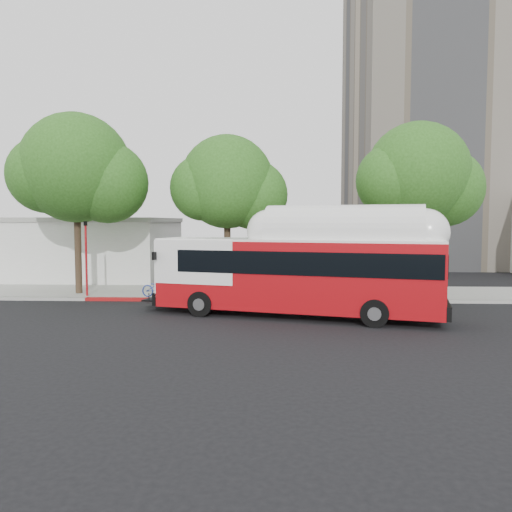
% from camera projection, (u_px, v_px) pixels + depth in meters
% --- Properties ---
extents(ground, '(120.00, 120.00, 0.00)m').
position_uv_depth(ground, '(237.00, 316.00, 21.06)').
color(ground, black).
rests_on(ground, ground).
extents(sidewalk, '(60.00, 5.00, 0.15)m').
position_uv_depth(sidewalk, '(246.00, 293.00, 27.53)').
color(sidewalk, gray).
rests_on(sidewalk, ground).
extents(curb_strip, '(60.00, 0.30, 0.15)m').
position_uv_depth(curb_strip, '(243.00, 300.00, 24.94)').
color(curb_strip, gray).
rests_on(curb_strip, ground).
extents(red_curb_segment, '(10.00, 0.32, 0.16)m').
position_uv_depth(red_curb_segment, '(184.00, 300.00, 25.07)').
color(red_curb_segment, maroon).
rests_on(red_curb_segment, ground).
extents(street_tree_left, '(6.67, 5.80, 9.74)m').
position_uv_depth(street_tree_left, '(85.00, 173.00, 26.50)').
color(street_tree_left, '#2D2116').
rests_on(street_tree_left, ground).
extents(street_tree_mid, '(5.75, 5.00, 8.62)m').
position_uv_depth(street_tree_mid, '(235.00, 186.00, 26.71)').
color(street_tree_mid, '#2D2116').
rests_on(street_tree_mid, ground).
extents(street_tree_right, '(6.21, 5.40, 9.18)m').
position_uv_depth(street_tree_right, '(425.00, 178.00, 26.07)').
color(street_tree_right, '#2D2116').
rests_on(street_tree_right, ground).
extents(apartment_tower, '(18.00, 18.00, 37.00)m').
position_uv_depth(apartment_tower, '(450.00, 77.00, 46.99)').
color(apartment_tower, gray).
rests_on(apartment_tower, ground).
extents(low_commercial_bldg, '(16.20, 10.20, 4.25)m').
position_uv_depth(low_commercial_bldg, '(57.00, 247.00, 35.45)').
color(low_commercial_bldg, silver).
rests_on(low_commercial_bldg, ground).
extents(transit_bus, '(12.84, 5.49, 3.75)m').
position_uv_depth(transit_bus, '(298.00, 275.00, 20.87)').
color(transit_bus, '#9F0B10').
rests_on(transit_bus, ground).
extents(signal_pole, '(0.11, 0.38, 4.02)m').
position_uv_depth(signal_pole, '(86.00, 259.00, 25.79)').
color(signal_pole, '#A61117').
rests_on(signal_pole, ground).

